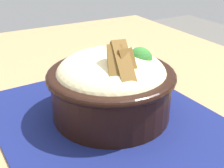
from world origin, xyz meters
The scene contains 3 objects.
table centered at (0.00, 0.00, 0.68)m, with size 1.16×0.82×0.75m.
placemat centered at (0.03, -0.01, 0.76)m, with size 0.45×0.30×0.00m, color #11194C.
bowl centered at (-0.02, 0.00, 0.81)m, with size 0.21×0.21×0.12m.
Camera 1 is at (0.31, -0.19, 0.99)m, focal length 47.35 mm.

